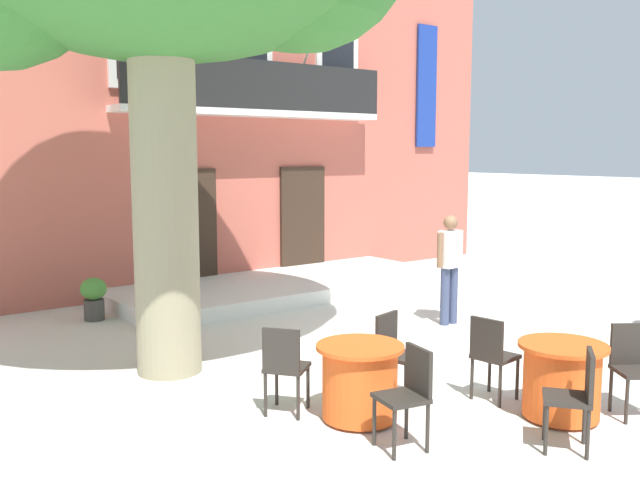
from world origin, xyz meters
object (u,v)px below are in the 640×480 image
(cafe_chair_near_tree_2, at_px, (395,349))
(ground_planter_left, at_px, (94,296))
(cafe_chair_middle_0, at_px, (576,393))
(cafe_chair_middle_1, at_px, (633,363))
(cafe_chair_near_tree_0, at_px, (284,364))
(cafe_table_near_tree, at_px, (360,381))
(cafe_table_middle, at_px, (562,380))
(cafe_chair_near_tree_1, at_px, (408,390))
(pedestrian_near_entrance, at_px, (450,263))
(cafe_chair_middle_2, at_px, (492,352))

(cafe_chair_near_tree_2, xyz_separation_m, ground_planter_left, (-1.37, 5.37, -0.15))
(cafe_chair_middle_0, relative_size, cafe_chair_middle_1, 1.00)
(cafe_chair_near_tree_0, distance_m, cafe_chair_middle_0, 2.73)
(cafe_chair_middle_0, bearing_deg, cafe_chair_middle_1, 6.85)
(cafe_table_near_tree, distance_m, cafe_table_middle, 1.99)
(cafe_table_near_tree, height_order, ground_planter_left, cafe_table_near_tree)
(cafe_chair_middle_0, distance_m, ground_planter_left, 7.51)
(cafe_chair_near_tree_0, height_order, cafe_table_middle, cafe_chair_near_tree_0)
(cafe_chair_near_tree_0, distance_m, cafe_chair_middle_1, 3.48)
(cafe_table_middle, relative_size, ground_planter_left, 1.29)
(cafe_chair_near_tree_0, bearing_deg, cafe_table_middle, -39.09)
(cafe_chair_near_tree_0, xyz_separation_m, cafe_chair_near_tree_1, (0.44, -1.30, 0.00))
(cafe_chair_near_tree_2, distance_m, cafe_chair_middle_0, 1.98)
(cafe_chair_near_tree_2, distance_m, pedestrian_near_entrance, 3.44)
(cafe_table_near_tree, bearing_deg, cafe_chair_middle_2, -16.87)
(cafe_chair_middle_1, distance_m, ground_planter_left, 7.74)
(cafe_chair_middle_1, xyz_separation_m, pedestrian_near_entrance, (1.31, 3.64, 0.42))
(cafe_chair_near_tree_0, relative_size, pedestrian_near_entrance, 0.54)
(cafe_chair_near_tree_1, xyz_separation_m, ground_planter_left, (-0.58, 6.38, -0.15))
(cafe_chair_near_tree_1, height_order, cafe_chair_middle_1, same)
(cafe_chair_near_tree_2, bearing_deg, cafe_chair_middle_1, -49.09)
(ground_planter_left, bearing_deg, cafe_chair_near_tree_2, -75.73)
(cafe_chair_near_tree_0, height_order, ground_planter_left, cafe_chair_near_tree_0)
(cafe_chair_near_tree_0, height_order, pedestrian_near_entrance, pedestrian_near_entrance)
(cafe_chair_middle_1, height_order, cafe_chair_middle_2, same)
(cafe_chair_near_tree_1, bearing_deg, cafe_table_near_tree, 84.26)
(ground_planter_left, bearing_deg, cafe_table_middle, -71.58)
(cafe_chair_near_tree_2, distance_m, cafe_table_middle, 1.70)
(cafe_chair_near_tree_1, relative_size, cafe_chair_middle_2, 1.00)
(cafe_chair_near_tree_2, height_order, pedestrian_near_entrance, pedestrian_near_entrance)
(pedestrian_near_entrance, bearing_deg, ground_planter_left, 140.24)
(cafe_chair_near_tree_2, relative_size, ground_planter_left, 1.36)
(cafe_table_near_tree, xyz_separation_m, cafe_chair_near_tree_1, (-0.08, -0.75, 0.14))
(cafe_chair_middle_1, bearing_deg, cafe_chair_middle_0, -173.15)
(cafe_chair_middle_1, bearing_deg, cafe_chair_middle_2, 126.81)
(cafe_chair_near_tree_1, distance_m, cafe_chair_near_tree_2, 1.28)
(cafe_chair_middle_1, distance_m, pedestrian_near_entrance, 3.89)
(cafe_table_near_tree, relative_size, ground_planter_left, 1.29)
(cafe_chair_middle_1, relative_size, cafe_chair_middle_2, 1.00)
(cafe_chair_near_tree_1, bearing_deg, ground_planter_left, 95.22)
(cafe_chair_middle_1, bearing_deg, cafe_chair_near_tree_1, 161.40)
(cafe_chair_middle_1, xyz_separation_m, cafe_chair_middle_2, (-0.82, 1.10, 0.00))
(cafe_chair_middle_0, bearing_deg, cafe_chair_near_tree_0, 125.05)
(cafe_table_near_tree, bearing_deg, cafe_chair_middle_0, -58.00)
(cafe_chair_near_tree_0, distance_m, cafe_chair_near_tree_2, 1.26)
(cafe_table_near_tree, height_order, cafe_table_middle, same)
(cafe_chair_middle_0, bearing_deg, cafe_table_middle, 42.67)
(cafe_chair_near_tree_2, relative_size, cafe_chair_middle_1, 1.00)
(cafe_chair_middle_2, distance_m, pedestrian_near_entrance, 3.35)
(cafe_chair_near_tree_1, xyz_separation_m, cafe_chair_middle_1, (2.34, -0.79, 0.00))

